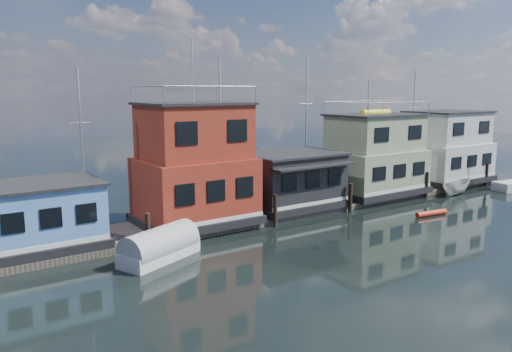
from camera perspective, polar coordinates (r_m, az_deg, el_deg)
ground at (r=30.19m, az=19.13°, el=-8.19°), size 160.00×160.00×0.00m
dock at (r=38.12m, az=4.51°, el=-3.62°), size 48.00×5.00×0.40m
houseboat_blue at (r=30.05m, az=-23.27°, el=-4.17°), size 6.40×4.90×3.66m
houseboat_red at (r=32.76m, az=-7.03°, el=1.07°), size 7.40×5.90×11.86m
houseboat_dark at (r=37.35m, az=3.98°, el=-0.42°), size 7.40×6.10×4.06m
houseboat_green at (r=43.31m, az=13.35°, el=2.28°), size 8.40×5.90×7.03m
houseboat_white at (r=51.13m, az=20.92°, el=3.01°), size 8.40×5.90×6.66m
pilings at (r=35.63m, az=6.95°, el=-3.13°), size 42.28×0.28×2.20m
background_masts at (r=44.87m, az=4.50°, el=5.34°), size 36.40×0.16×12.00m
red_kayak at (r=38.48m, az=19.40°, el=-4.03°), size 2.77×0.76×0.40m
motorboat at (r=46.57m, az=21.91°, el=-1.24°), size 3.56×1.48×1.35m
tarp_runabout at (r=27.60m, az=-10.96°, el=-7.97°), size 5.01×3.48×1.90m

